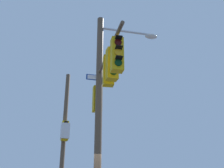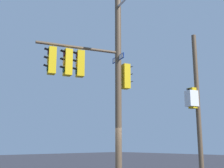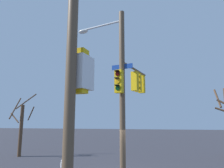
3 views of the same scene
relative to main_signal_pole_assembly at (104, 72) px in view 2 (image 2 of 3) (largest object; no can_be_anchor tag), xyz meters
The scene contains 2 objects.
main_signal_pole_assembly is the anchor object (origin of this frame).
secondary_pole_assembly 5.83m from the main_signal_pole_assembly, behind, with size 0.85×0.60×7.79m.
Camera 2 is at (8.13, 8.86, 1.84)m, focal length 46.18 mm.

